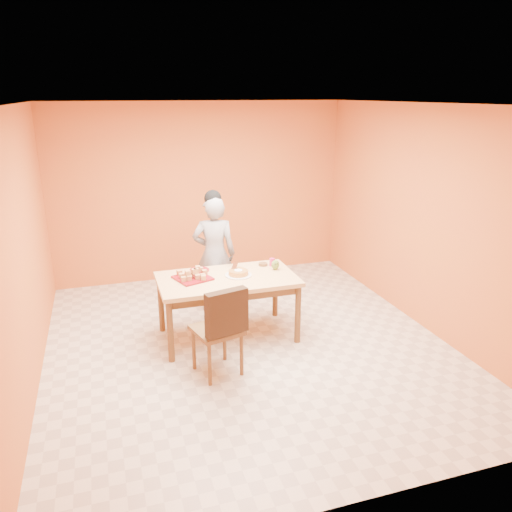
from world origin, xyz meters
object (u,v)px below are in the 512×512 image
object	(u,v)px
dining_table	(227,285)
magenta_glass	(272,262)
person	(214,254)
pastry_platter	(193,278)
sponge_cake	(238,273)
red_dinner_plate	(199,270)
dining_chair	(217,328)
checker_tin	(263,264)
egg_ornament	(275,265)

from	to	relation	value
dining_table	magenta_glass	distance (m)	0.69
person	pastry_platter	world-z (taller)	person
pastry_platter	sponge_cake	distance (m)	0.54
magenta_glass	red_dinner_plate	bearing A→B (deg)	173.85
dining_chair	red_dinner_plate	xyz separation A→B (m)	(0.04, 1.10, 0.25)
dining_table	checker_tin	distance (m)	0.60
dining_table	pastry_platter	distance (m)	0.41
dining_table	egg_ornament	xyz separation A→B (m)	(0.62, 0.08, 0.16)
dining_chair	egg_ornament	xyz separation A→B (m)	(0.93, 0.86, 0.30)
pastry_platter	red_dinner_plate	distance (m)	0.28
red_dinner_plate	egg_ornament	xyz separation A→B (m)	(0.89, -0.24, 0.05)
dining_chair	red_dinner_plate	world-z (taller)	dining_chair
sponge_cake	magenta_glass	world-z (taller)	magenta_glass
egg_ornament	dining_table	bearing A→B (deg)	-164.68
sponge_cake	person	bearing A→B (deg)	96.97
person	egg_ornament	world-z (taller)	person
red_dinner_plate	egg_ornament	world-z (taller)	egg_ornament
dining_table	dining_chair	size ratio (longest dim) A/B	1.61
magenta_glass	egg_ornament	bearing A→B (deg)	-93.92
dining_chair	checker_tin	xyz separation A→B (m)	(0.84, 1.05, 0.26)
sponge_cake	red_dinner_plate	bearing A→B (deg)	142.65
dining_table	sponge_cake	xyz separation A→B (m)	(0.14, 0.01, 0.13)
dining_table	dining_chair	xyz separation A→B (m)	(-0.31, -0.78, -0.15)
checker_tin	sponge_cake	bearing A→B (deg)	-146.67
red_dinner_plate	magenta_glass	xyz separation A→B (m)	(0.90, -0.10, 0.04)
dining_table	person	bearing A→B (deg)	87.29
dining_chair	checker_tin	size ratio (longest dim) A/B	9.20
dining_table	sponge_cake	world-z (taller)	sponge_cake
person	pastry_platter	distance (m)	0.88
red_dinner_plate	checker_tin	world-z (taller)	checker_tin
dining_table	magenta_glass	size ratio (longest dim) A/B	16.58
red_dinner_plate	magenta_glass	size ratio (longest dim) A/B	2.47
red_dinner_plate	sponge_cake	size ratio (longest dim) A/B	1.03
dining_chair	pastry_platter	world-z (taller)	dining_chair
dining_table	person	world-z (taller)	person
egg_ornament	checker_tin	world-z (taller)	egg_ornament
dining_table	checker_tin	world-z (taller)	checker_tin
dining_table	sponge_cake	bearing A→B (deg)	5.10
magenta_glass	person	bearing A→B (deg)	134.35
checker_tin	person	bearing A→B (deg)	131.02
dining_table	dining_chair	bearing A→B (deg)	-111.64
sponge_cake	checker_tin	size ratio (longest dim) A/B	2.13
pastry_platter	sponge_cake	xyz separation A→B (m)	(0.53, -0.06, 0.03)
dining_table	checker_tin	bearing A→B (deg)	26.91
pastry_platter	checker_tin	xyz separation A→B (m)	(0.92, 0.20, 0.01)
dining_table	checker_tin	size ratio (longest dim) A/B	14.77
egg_ornament	magenta_glass	world-z (taller)	egg_ornament
pastry_platter	sponge_cake	size ratio (longest dim) A/B	1.62
sponge_cake	egg_ornament	bearing A→B (deg)	7.70
red_dinner_plate	checker_tin	size ratio (longest dim) A/B	2.20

